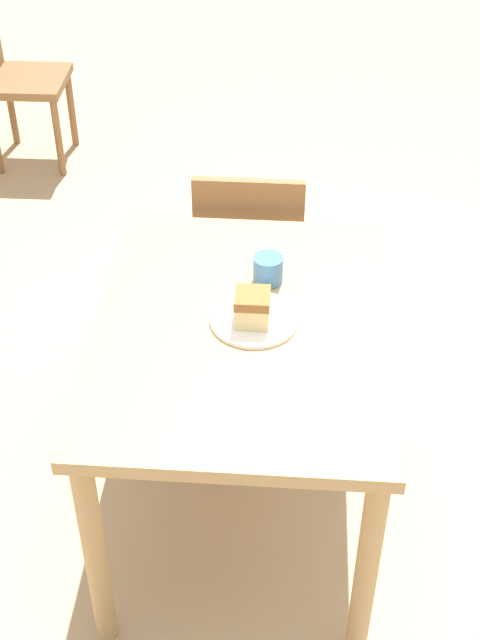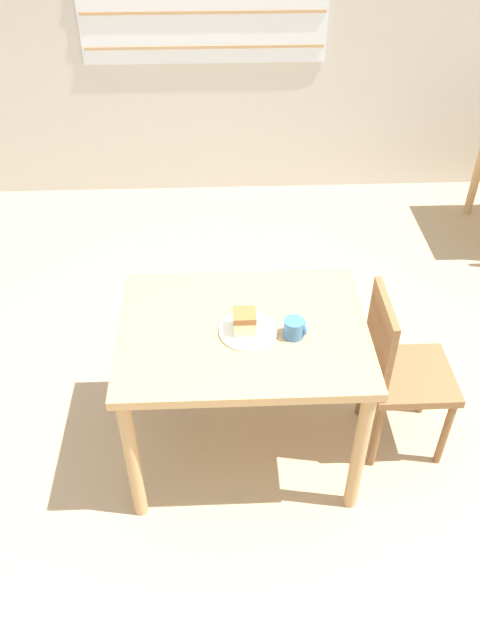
{
  "view_description": "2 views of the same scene",
  "coord_description": "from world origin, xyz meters",
  "views": [
    {
      "loc": [
        -1.94,
        0.24,
        2.28
      ],
      "look_at": [
        -0.15,
        0.37,
        0.81
      ],
      "focal_mm": 50.0,
      "sensor_mm": 36.0,
      "label": 1
    },
    {
      "loc": [
        -0.21,
        -1.58,
        2.46
      ],
      "look_at": [
        -0.12,
        0.36,
        0.81
      ],
      "focal_mm": 35.0,
      "sensor_mm": 36.0,
      "label": 2
    }
  ],
  "objects": [
    {
      "name": "ground_plane",
      "position": [
        0.0,
        0.0,
        0.0
      ],
      "size": [
        14.0,
        14.0,
        0.0
      ],
      "primitive_type": "plane",
      "color": "tan"
    },
    {
      "name": "dining_table_near",
      "position": [
        -0.11,
        0.37,
        0.65
      ],
      "size": [
        1.04,
        0.8,
        0.76
      ],
      "color": "tan",
      "rests_on": "ground_plane"
    },
    {
      "name": "chair_near_window",
      "position": [
        0.59,
        0.39,
        0.47
      ],
      "size": [
        0.38,
        0.38,
        0.86
      ],
      "rotation": [
        0.0,
        0.0,
        1.57
      ],
      "color": "brown",
      "rests_on": "ground_plane"
    },
    {
      "name": "plate",
      "position": [
        -0.09,
        0.34,
        0.77
      ],
      "size": [
        0.24,
        0.24,
        0.01
      ],
      "color": "white",
      "rests_on": "dining_table_near"
    },
    {
      "name": "cake_slice",
      "position": [
        -0.11,
        0.34,
        0.82
      ],
      "size": [
        0.09,
        0.09,
        0.09
      ],
      "color": "beige",
      "rests_on": "plate"
    },
    {
      "name": "coffee_mug",
      "position": [
        0.1,
        0.31,
        0.8
      ],
      "size": [
        0.09,
        0.09,
        0.08
      ],
      "color": "teal",
      "rests_on": "dining_table_near"
    }
  ]
}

